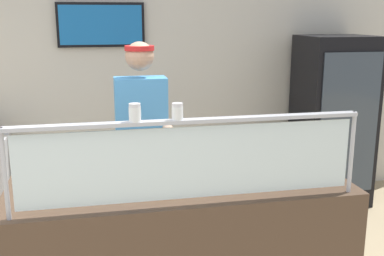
# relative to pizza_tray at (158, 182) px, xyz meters

# --- Properties ---
(shop_rear_unit) EXTENTS (6.46, 0.13, 2.70)m
(shop_rear_unit) POSITION_rel_pizza_tray_xyz_m (0.13, 2.15, 0.39)
(shop_rear_unit) COLOR beige
(shop_rear_unit) RESTS_ON ground
(serving_counter) EXTENTS (2.06, 0.77, 0.95)m
(serving_counter) POSITION_rel_pizza_tray_xyz_m (0.13, -0.02, -0.49)
(serving_counter) COLOR #4C3828
(serving_counter) RESTS_ON ground
(sneeze_guard) EXTENTS (1.88, 0.06, 0.47)m
(sneeze_guard) POSITION_rel_pizza_tray_xyz_m (0.13, -0.34, 0.28)
(sneeze_guard) COLOR #B2B5BC
(sneeze_guard) RESTS_ON serving_counter
(pizza_tray) EXTENTS (0.46, 0.46, 0.04)m
(pizza_tray) POSITION_rel_pizza_tray_xyz_m (0.00, 0.00, 0.00)
(pizza_tray) COLOR #9EA0A8
(pizza_tray) RESTS_ON serving_counter
(pizza_server) EXTENTS (0.15, 0.29, 0.01)m
(pizza_server) POSITION_rel_pizza_tray_xyz_m (0.00, -0.02, 0.02)
(pizza_server) COLOR #ADAFB7
(pizza_server) RESTS_ON pizza_tray
(parmesan_shaker) EXTENTS (0.06, 0.06, 0.09)m
(parmesan_shaker) POSITION_rel_pizza_tray_xyz_m (-0.16, -0.34, 0.50)
(parmesan_shaker) COLOR white
(parmesan_shaker) RESTS_ON sneeze_guard
(pepper_flake_shaker) EXTENTS (0.06, 0.06, 0.09)m
(pepper_flake_shaker) POSITION_rel_pizza_tray_xyz_m (0.06, -0.34, 0.49)
(pepper_flake_shaker) COLOR white
(pepper_flake_shaker) RESTS_ON sneeze_guard
(worker_figure) EXTENTS (0.41, 0.50, 1.76)m
(worker_figure) POSITION_rel_pizza_tray_xyz_m (-0.02, 0.76, 0.04)
(worker_figure) COLOR #23232D
(worker_figure) RESTS_ON ground
(drink_fridge) EXTENTS (0.71, 0.65, 1.74)m
(drink_fridge) POSITION_rel_pizza_tray_xyz_m (2.06, 1.70, -0.09)
(drink_fridge) COLOR black
(drink_fridge) RESTS_ON ground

